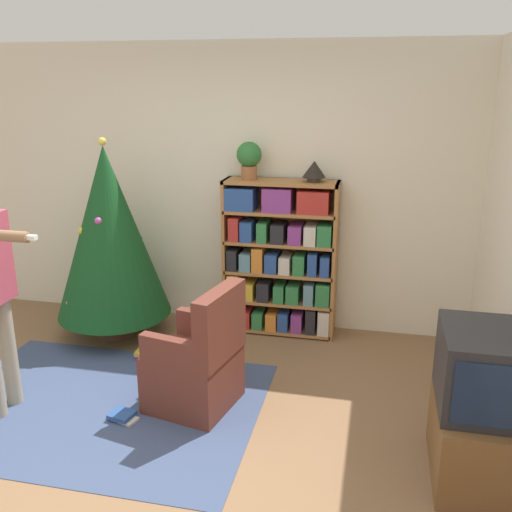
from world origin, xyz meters
TOP-DOWN VIEW (x-y plane):
  - ground_plane at (0.00, 0.00)m, footprint 14.00×14.00m
  - wall_back at (0.00, 2.26)m, footprint 8.00×0.10m
  - area_rug at (-0.60, 0.47)m, footprint 2.28×1.72m
  - bookshelf at (0.43, 2.03)m, footprint 1.02×0.31m
  - tv_stand at (1.90, 0.25)m, footprint 0.44×0.73m
  - television at (1.90, 0.25)m, footprint 0.46×0.59m
  - game_remote at (1.77, 0.03)m, footprint 0.04×0.12m
  - christmas_tree at (-1.03, 1.63)m, footprint 1.02×1.02m
  - armchair at (0.09, 0.64)m, footprint 0.67×0.67m
  - potted_plant at (0.14, 2.04)m, footprint 0.22×0.22m
  - table_lamp at (0.72, 2.04)m, footprint 0.20×0.20m
  - book_pile_near_tree at (-0.58, 1.25)m, footprint 0.20×0.15m
  - book_pile_by_chair at (-0.37, 0.34)m, footprint 0.23×0.17m

SIDE VIEW (x-z plane):
  - ground_plane at x=0.00m, z-range 0.00..0.00m
  - area_rug at x=-0.60m, z-range 0.00..0.01m
  - book_pile_by_chair at x=-0.37m, z-range 0.00..0.05m
  - book_pile_near_tree at x=-0.58m, z-range 0.00..0.06m
  - tv_stand at x=1.90m, z-range 0.00..0.47m
  - armchair at x=0.09m, z-range -0.14..0.78m
  - game_remote at x=1.77m, z-range 0.47..0.49m
  - television at x=1.90m, z-range 0.47..0.94m
  - bookshelf at x=0.43m, z-range 0.00..1.43m
  - christmas_tree at x=-1.03m, z-range 0.07..1.88m
  - wall_back at x=0.00m, z-range 0.00..2.60m
  - table_lamp at x=0.72m, z-range 1.44..1.62m
  - potted_plant at x=0.14m, z-range 1.45..1.78m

